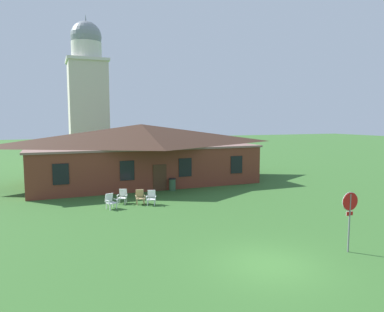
# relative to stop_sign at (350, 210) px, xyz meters

# --- Properties ---
(ground_plane) EXTENTS (200.00, 200.00, 0.00)m
(ground_plane) POSITION_rel_stop_sign_xyz_m (-3.90, 0.12, -1.83)
(ground_plane) COLOR #336028
(brick_building) EXTENTS (19.65, 10.40, 5.20)m
(brick_building) POSITION_rel_stop_sign_xyz_m (-3.90, 20.42, 0.81)
(brick_building) COLOR brown
(brick_building) RESTS_ON ground
(dome_tower) EXTENTS (5.18, 5.18, 19.06)m
(dome_tower) POSITION_rel_stop_sign_xyz_m (-6.82, 37.23, 6.87)
(dome_tower) COLOR beige
(dome_tower) RESTS_ON ground
(stop_sign) EXTENTS (0.81, 0.08, 2.59)m
(stop_sign) POSITION_rel_stop_sign_xyz_m (0.00, 0.00, 0.00)
(stop_sign) COLOR slate
(stop_sign) RESTS_ON ground
(lawn_chair_by_porch) EXTENTS (0.77, 0.82, 0.96)m
(lawn_chair_by_porch) POSITION_rel_stop_sign_xyz_m (-8.20, 11.19, -1.34)
(lawn_chair_by_porch) COLOR white
(lawn_chair_by_porch) RESTS_ON ground
(lawn_chair_near_door) EXTENTS (0.80, 0.84, 0.96)m
(lawn_chair_near_door) POSITION_rel_stop_sign_xyz_m (-7.21, 12.34, -1.34)
(lawn_chair_near_door) COLOR silver
(lawn_chair_near_door) RESTS_ON ground
(lawn_chair_left_end) EXTENTS (0.68, 0.72, 0.96)m
(lawn_chair_left_end) POSITION_rel_stop_sign_xyz_m (-6.17, 11.74, -1.34)
(lawn_chair_left_end) COLOR tan
(lawn_chair_left_end) RESTS_ON ground
(lawn_chair_middle) EXTENTS (0.77, 0.82, 0.96)m
(lawn_chair_middle) POSITION_rel_stop_sign_xyz_m (-5.52, 11.24, -1.34)
(lawn_chair_middle) COLOR white
(lawn_chair_middle) RESTS_ON ground
(trash_bin) EXTENTS (0.56, 0.56, 0.98)m
(trash_bin) POSITION_rel_stop_sign_xyz_m (-2.73, 15.12, -1.34)
(trash_bin) COLOR #335638
(trash_bin) RESTS_ON ground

